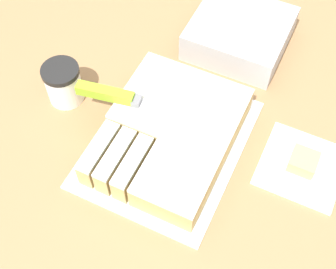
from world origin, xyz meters
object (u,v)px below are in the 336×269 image
storage_box (240,34)px  cake (170,133)px  coffee_cup (64,83)px  brownie (303,162)px  cake_board (168,144)px  knife (121,97)px

storage_box → cake: bearing=-94.7°
coffee_cup → brownie: (0.51, 0.05, -0.02)m
brownie → storage_box: 0.34m
brownie → cake: bearing=-166.6°
cake_board → coffee_cup: bearing=176.1°
coffee_cup → storage_box: 0.41m
coffee_cup → brownie: coffee_cup is taller
brownie → storage_box: (-0.23, 0.26, 0.02)m
coffee_cup → storage_box: (0.28, 0.30, -0.01)m
coffee_cup → storage_box: coffee_cup is taller
storage_box → coffee_cup: bearing=-132.5°
brownie → storage_box: bearing=131.8°
cake → brownie: 0.26m
cake_board → coffee_cup: size_ratio=3.98×
knife → storage_box: (0.14, 0.31, -0.04)m
cake → coffee_cup: size_ratio=3.48×
coffee_cup → brownie: bearing=5.4°
cake → knife: knife is taller
cake → cake_board: bearing=-126.8°
cake_board → storage_box: (0.03, 0.32, 0.03)m
cake_board → brownie: 0.27m
cake_board → storage_box: size_ratio=1.68×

